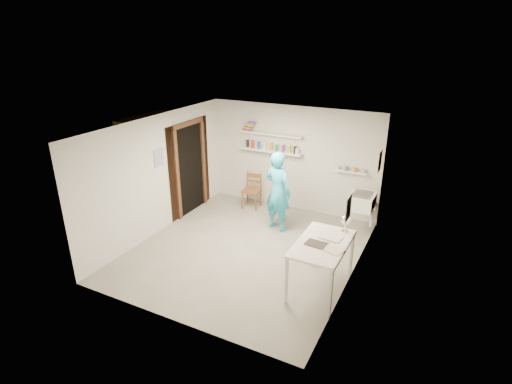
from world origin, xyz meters
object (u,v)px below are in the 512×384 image
at_px(desk_lamp, 346,220).
at_px(wall_clock, 280,175).
at_px(belfast_sink, 362,201).
at_px(man, 278,191).
at_px(wooden_chair, 252,191).
at_px(work_table, 321,266).

bearing_deg(desk_lamp, wall_clock, 142.26).
xyz_separation_m(belfast_sink, wall_clock, (-1.66, -0.39, 0.43)).
relative_size(wall_clock, desk_lamp, 1.91).
bearing_deg(belfast_sink, man, -159.26).
distance_m(wall_clock, wooden_chair, 1.26).
height_order(wall_clock, work_table, wall_clock).
relative_size(wooden_chair, work_table, 0.67).
relative_size(belfast_sink, man, 0.36).
relative_size(man, desk_lamp, 10.61).
bearing_deg(wooden_chair, desk_lamp, -40.13).
relative_size(belfast_sink, wooden_chair, 0.71).
height_order(wooden_chair, desk_lamp, desk_lamp).
bearing_deg(wall_clock, desk_lamp, -21.90).
distance_m(work_table, desk_lamp, 0.85).
bearing_deg(work_table, man, 131.89).
bearing_deg(belfast_sink, wall_clock, -166.66).
xyz_separation_m(belfast_sink, work_table, (-0.11, -2.26, -0.28)).
relative_size(man, work_table, 1.33).
relative_size(belfast_sink, work_table, 0.47).
bearing_deg(man, wooden_chair, -20.35).
distance_m(belfast_sink, man, 1.71).
bearing_deg(work_table, wooden_chair, 136.09).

